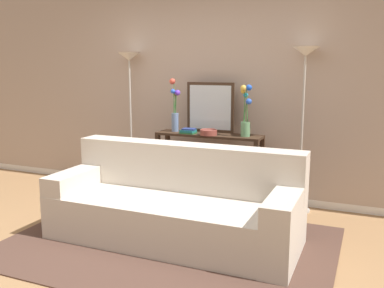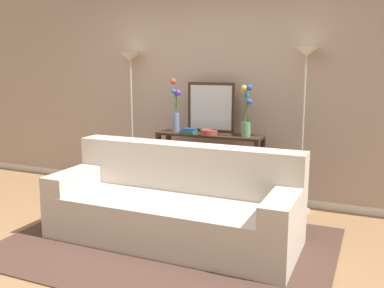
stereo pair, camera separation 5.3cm
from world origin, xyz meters
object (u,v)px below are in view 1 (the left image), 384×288
object	(u,v)px
fruit_bowl	(208,132)
book_stack	(188,131)
couch	(176,207)
wall_mirror	(210,107)
book_row_under_console	(181,195)
vase_tall_flowers	(175,110)
vase_short_flowers	(246,115)
console_table	(209,157)
floor_lamp_right	(304,84)
floor_lamp_left	(130,83)

from	to	relation	value
fruit_bowl	book_stack	xyz separation A→B (m)	(-0.26, 0.01, -0.00)
couch	book_stack	world-z (taller)	book_stack
wall_mirror	book_row_under_console	world-z (taller)	wall_mirror
couch	vase_tall_flowers	distance (m)	1.50
couch	wall_mirror	distance (m)	1.52
book_row_under_console	fruit_bowl	bearing A→B (deg)	-13.12
couch	wall_mirror	world-z (taller)	wall_mirror
couch	vase_tall_flowers	size ratio (longest dim) A/B	3.66
vase_tall_flowers	book_row_under_console	distance (m)	1.06
vase_tall_flowers	vase_short_flowers	xyz separation A→B (m)	(0.89, -0.03, -0.02)
console_table	fruit_bowl	bearing A→B (deg)	-72.62
console_table	floor_lamp_right	bearing A→B (deg)	7.45
floor_lamp_left	fruit_bowl	xyz separation A→B (m)	(1.17, -0.23, -0.53)
vase_short_flowers	fruit_bowl	bearing A→B (deg)	-170.34
book_stack	book_row_under_console	bearing A→B (deg)	149.54
floor_lamp_left	book_row_under_console	distance (m)	1.57
couch	fruit_bowl	xyz separation A→B (m)	(-0.07, 1.04, 0.57)
fruit_bowl	console_table	bearing A→B (deg)	107.38
floor_lamp_left	floor_lamp_right	size ratio (longest dim) A/B	0.98
book_stack	floor_lamp_right	bearing A→B (deg)	9.49
floor_lamp_left	book_stack	distance (m)	1.08
floor_lamp_right	vase_tall_flowers	xyz separation A→B (m)	(-1.50, -0.12, -0.33)
floor_lamp_left	book_stack	size ratio (longest dim) A/B	9.90
vase_short_flowers	floor_lamp_left	bearing A→B (deg)	174.37
wall_mirror	book_stack	size ratio (longest dim) A/B	3.27
couch	fruit_bowl	size ratio (longest dim) A/B	11.64
console_table	vase_short_flowers	world-z (taller)	vase_short_flowers
console_table	book_stack	distance (m)	0.39
vase_short_flowers	book_row_under_console	xyz separation A→B (m)	(-0.81, 0.02, -1.04)
couch	book_stack	distance (m)	1.24
couch	vase_short_flowers	bearing A→B (deg)	72.55
vase_tall_flowers	wall_mirror	bearing A→B (deg)	15.45
console_table	floor_lamp_left	bearing A→B (deg)	173.16
console_table	book_row_under_console	size ratio (longest dim) A/B	4.02
couch	book_row_under_console	distance (m)	1.25
console_table	vase_short_flowers	bearing A→B (deg)	-2.52
vase_tall_flowers	fruit_bowl	world-z (taller)	vase_tall_flowers
floor_lamp_right	book_row_under_console	xyz separation A→B (m)	(-1.41, -0.14, -1.39)
floor_lamp_right	fruit_bowl	world-z (taller)	floor_lamp_right
floor_lamp_left	book_row_under_console	size ratio (longest dim) A/B	5.71
wall_mirror	floor_lamp_right	bearing A→B (deg)	0.44
book_stack	console_table	bearing A→B (deg)	18.39
floor_lamp_left	floor_lamp_right	distance (m)	2.19
vase_tall_flowers	book_stack	xyz separation A→B (m)	(0.22, -0.09, -0.24)
console_table	vase_short_flowers	xyz separation A→B (m)	(0.45, -0.02, 0.52)
couch	vase_short_flowers	distance (m)	1.41
vase_short_flowers	book_row_under_console	distance (m)	1.32
couch	vase_tall_flowers	bearing A→B (deg)	115.31
floor_lamp_right	book_stack	xyz separation A→B (m)	(-1.28, -0.21, -0.57)
couch	vase_tall_flowers	xyz separation A→B (m)	(-0.54, 1.15, 0.80)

